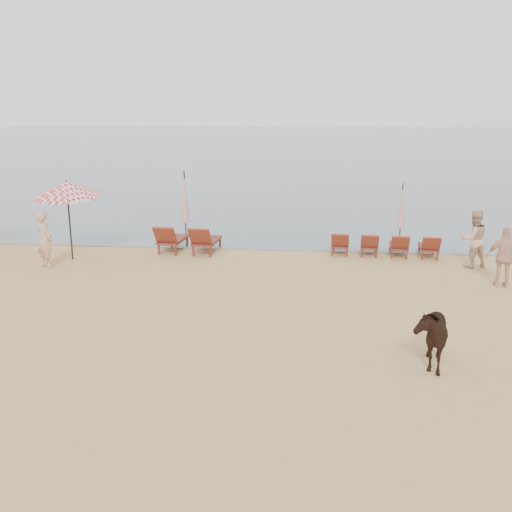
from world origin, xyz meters
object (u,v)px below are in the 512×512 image
at_px(umbrella_closed_right, 402,206).
at_px(beachgoer_right_b, 505,257).
at_px(umbrella_closed_left, 185,197).
at_px(cow, 429,333).
at_px(lounger_cluster_left, 188,239).
at_px(lounger_cluster_right, 384,245).
at_px(umbrella_open_left_b, 67,189).
at_px(beachgoer_right_a, 474,239).
at_px(beachgoer_left, 45,239).

relative_size(umbrella_closed_right, beachgoer_right_b, 1.29).
relative_size(umbrella_closed_left, cow, 1.71).
bearing_deg(cow, umbrella_closed_left, 131.15).
distance_m(lounger_cluster_left, beachgoer_right_b, 10.17).
bearing_deg(beachgoer_right_b, lounger_cluster_right, -38.53).
xyz_separation_m(lounger_cluster_left, cow, (6.62, -8.38, 0.16)).
height_order(umbrella_open_left_b, beachgoer_right_a, umbrella_open_left_b).
xyz_separation_m(umbrella_closed_left, umbrella_closed_right, (8.22, 0.24, -0.25)).
distance_m(umbrella_closed_right, beachgoer_left, 12.69).
bearing_deg(lounger_cluster_left, umbrella_closed_left, 108.83).
distance_m(umbrella_closed_right, beachgoer_right_a, 3.92).
xyz_separation_m(umbrella_open_left_b, umbrella_closed_right, (11.32, 3.77, -1.01)).
height_order(beachgoer_left, beachgoer_right_b, beachgoer_left).
height_order(lounger_cluster_right, beachgoer_right_a, beachgoer_right_a).
relative_size(beachgoer_left, beachgoer_right_b, 1.05).
distance_m(umbrella_closed_right, cow, 10.97).
bearing_deg(lounger_cluster_left, beachgoer_left, -146.44).
bearing_deg(cow, lounger_cluster_left, 135.44).
bearing_deg(beachgoer_right_a, cow, 52.63).
relative_size(umbrella_open_left_b, beachgoer_left, 1.51).
bearing_deg(beachgoer_right_b, umbrella_closed_right, -60.30).
distance_m(lounger_cluster_right, beachgoer_right_a, 2.92).
height_order(umbrella_closed_right, beachgoer_left, umbrella_closed_right).
height_order(umbrella_closed_right, cow, umbrella_closed_right).
xyz_separation_m(lounger_cluster_right, umbrella_closed_right, (0.86, 2.28, 0.97)).
xyz_separation_m(lounger_cluster_right, beachgoer_left, (-10.89, -2.49, 0.51)).
relative_size(lounger_cluster_left, cow, 1.38).
distance_m(umbrella_open_left_b, umbrella_closed_right, 11.98).
xyz_separation_m(cow, beachgoer_right_a, (2.77, 7.42, 0.27)).
height_order(lounger_cluster_left, cow, cow).
xyz_separation_m(umbrella_open_left_b, beachgoer_right_a, (13.07, 0.29, -1.45)).
bearing_deg(umbrella_closed_right, beachgoer_left, -157.88).
bearing_deg(umbrella_closed_left, beachgoer_right_a, -17.98).
bearing_deg(umbrella_open_left_b, lounger_cluster_right, 3.85).
relative_size(umbrella_closed_right, cow, 1.45).
relative_size(umbrella_closed_left, beachgoer_right_a, 1.42).
distance_m(lounger_cluster_left, umbrella_closed_left, 2.60).
bearing_deg(beachgoer_left, lounger_cluster_right, -133.54).
bearing_deg(umbrella_closed_left, lounger_cluster_right, -15.47).
distance_m(umbrella_open_left_b, beachgoer_left, 1.83).
bearing_deg(lounger_cluster_left, umbrella_open_left_b, -156.47).
relative_size(umbrella_closed_right, beachgoer_left, 1.23).
bearing_deg(beachgoer_right_a, lounger_cluster_right, -41.53).
bearing_deg(cow, umbrella_open_left_b, 152.44).
height_order(umbrella_closed_left, beachgoer_left, umbrella_closed_left).
bearing_deg(beachgoer_left, lounger_cluster_left, -117.62).
xyz_separation_m(umbrella_closed_right, beachgoer_left, (-11.75, -4.78, -0.46)).
distance_m(lounger_cluster_right, cow, 8.62).
bearing_deg(beachgoer_right_a, umbrella_closed_left, -34.86).
relative_size(umbrella_open_left_b, beachgoer_right_a, 1.49).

